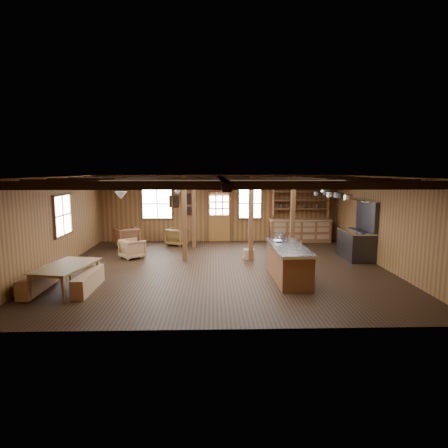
{
  "coord_description": "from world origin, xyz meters",
  "views": [
    {
      "loc": [
        -0.25,
        -11.22,
        2.98
      ],
      "look_at": [
        0.09,
        0.56,
        1.29
      ],
      "focal_mm": 30.0,
      "sensor_mm": 36.0,
      "label": 1
    }
  ],
  "objects": [
    {
      "name": "bench_wall",
      "position": [
        -4.65,
        -2.03,
        0.23
      ],
      "size": [
        0.32,
        1.69,
        0.47
      ],
      "primitive_type": "cube",
      "color": "olive",
      "rests_on": "floor"
    },
    {
      "name": "dining_table",
      "position": [
        -3.9,
        -2.03,
        0.32
      ],
      "size": [
        1.33,
        1.98,
        0.64
      ],
      "primitive_type": "imported",
      "rotation": [
        0.0,
        0.0,
        1.38
      ],
      "color": "brown",
      "rests_on": "floor"
    },
    {
      "name": "timber_posts",
      "position": [
        0.52,
        2.08,
        1.4
      ],
      "size": [
        3.95,
        2.35,
        2.8
      ],
      "color": "#492615",
      "rests_on": "floor"
    },
    {
      "name": "kitchen_island",
      "position": [
        1.8,
        -1.26,
        0.48
      ],
      "size": [
        0.94,
        2.52,
        1.2
      ],
      "rotation": [
        0.0,
        0.0,
        0.02
      ],
      "color": "brown",
      "rests_on": "floor"
    },
    {
      "name": "room",
      "position": [
        0.0,
        0.0,
        1.4
      ],
      "size": [
        10.04,
        9.04,
        2.84
      ],
      "color": "black",
      "rests_on": "ground"
    },
    {
      "name": "window_back_left",
      "position": [
        -2.6,
        4.46,
        1.6
      ],
      "size": [
        1.32,
        0.06,
        1.32
      ],
      "color": "white",
      "rests_on": "wall_back"
    },
    {
      "name": "notice_boards",
      "position": [
        -1.5,
        4.46,
        1.64
      ],
      "size": [
        1.08,
        0.03,
        0.9
      ],
      "color": "beige",
      "rests_on": "wall_back"
    },
    {
      "name": "step_stool",
      "position": [
        0.95,
        1.11,
        0.17
      ],
      "size": [
        0.41,
        0.3,
        0.34
      ],
      "primitive_type": "cube",
      "rotation": [
        0.0,
        0.0,
        -0.07
      ],
      "color": "olive",
      "rests_on": "floor"
    },
    {
      "name": "window_back_right",
      "position": [
        1.3,
        4.46,
        1.6
      ],
      "size": [
        1.02,
        0.06,
        1.32
      ],
      "color": "white",
      "rests_on": "wall_back"
    },
    {
      "name": "counter_pot",
      "position": [
        1.73,
        -0.3,
        1.04
      ],
      "size": [
        0.32,
        0.32,
        0.19
      ],
      "primitive_type": "cylinder",
      "color": "silver",
      "rests_on": "kitchen_island"
    },
    {
      "name": "armchair_b",
      "position": [
        -1.71,
        3.63,
        0.34
      ],
      "size": [
        0.98,
        0.99,
        0.68
      ],
      "primitive_type": "imported",
      "rotation": [
        0.0,
        0.0,
        2.68
      ],
      "color": "brown",
      "rests_on": "floor"
    },
    {
      "name": "armchair_c",
      "position": [
        -3.03,
        1.4,
        0.33
      ],
      "size": [
        1.01,
        1.0,
        0.66
      ],
      "primitive_type": "imported",
      "rotation": [
        0.0,
        0.0,
        2.23
      ],
      "color": "olive",
      "rests_on": "floor"
    },
    {
      "name": "armchair_a",
      "position": [
        -3.64,
        3.29,
        0.38
      ],
      "size": [
        1.14,
        1.14,
        0.76
      ],
      "primitive_type": "imported",
      "rotation": [
        0.0,
        0.0,
        3.7
      ],
      "color": "brown",
      "rests_on": "floor"
    },
    {
      "name": "bowl",
      "position": [
        1.6,
        -0.71,
        0.97
      ],
      "size": [
        0.28,
        0.28,
        0.06
      ],
      "primitive_type": "imported",
      "rotation": [
        0.0,
        0.0,
        0.15
      ],
      "color": "silver",
      "rests_on": "kitchen_island"
    },
    {
      "name": "ceiling_joists",
      "position": [
        0.0,
        0.18,
        2.68
      ],
      "size": [
        9.8,
        8.82,
        0.18
      ],
      "color": "black",
      "rests_on": "ceiling"
    },
    {
      "name": "pot_rack",
      "position": [
        3.39,
        0.21,
        2.29
      ],
      "size": [
        0.4,
        3.0,
        0.45
      ],
      "color": "#303033",
      "rests_on": "ceiling"
    },
    {
      "name": "bench_aisle",
      "position": [
        -3.4,
        -2.03,
        0.23
      ],
      "size": [
        0.32,
        1.68,
        0.46
      ],
      "primitive_type": "cube",
      "color": "olive",
      "rests_on": "floor"
    },
    {
      "name": "window_left",
      "position": [
        -4.96,
        0.5,
        1.6
      ],
      "size": [
        0.14,
        1.24,
        1.32
      ],
      "color": "white",
      "rests_on": "wall_back"
    },
    {
      "name": "back_door",
      "position": [
        0.0,
        4.45,
        0.88
      ],
      "size": [
        1.02,
        0.08,
        2.15
      ],
      "color": "brown",
      "rests_on": "floor"
    },
    {
      "name": "commercial_range",
      "position": [
        4.65,
        1.13,
        0.65
      ],
      "size": [
        0.84,
        1.64,
        2.03
      ],
      "color": "#303033",
      "rests_on": "floor"
    },
    {
      "name": "back_counter",
      "position": [
        3.4,
        4.2,
        0.6
      ],
      "size": [
        2.55,
        0.6,
        2.45
      ],
      "color": "brown",
      "rests_on": "floor"
    },
    {
      "name": "pendant_lamps",
      "position": [
        -2.25,
        1.0,
        2.25
      ],
      "size": [
        1.86,
        2.36,
        0.66
      ],
      "color": "#303033",
      "rests_on": "ceiling"
    }
  ]
}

